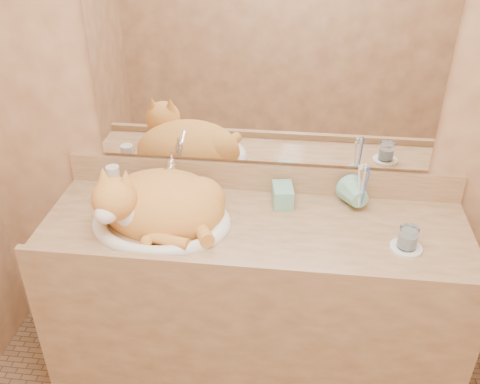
# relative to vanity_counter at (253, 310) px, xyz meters

# --- Properties ---
(wall_back) EXTENTS (2.40, 0.02, 2.50)m
(wall_back) POSITION_rel_vanity_counter_xyz_m (0.00, 0.28, 0.82)
(wall_back) COLOR #9A6946
(wall_back) RESTS_ON ground
(vanity_counter) EXTENTS (1.60, 0.55, 0.85)m
(vanity_counter) POSITION_rel_vanity_counter_xyz_m (0.00, 0.00, 0.00)
(vanity_counter) COLOR brown
(vanity_counter) RESTS_ON floor
(mirror) EXTENTS (1.30, 0.02, 0.80)m
(mirror) POSITION_rel_vanity_counter_xyz_m (0.00, 0.26, 0.97)
(mirror) COLOR white
(mirror) RESTS_ON wall_back
(sink_basin) EXTENTS (0.59, 0.53, 0.16)m
(sink_basin) POSITION_rel_vanity_counter_xyz_m (-0.35, -0.02, 0.51)
(sink_basin) COLOR white
(sink_basin) RESTS_ON vanity_counter
(faucet) EXTENTS (0.05, 0.13, 0.18)m
(faucet) POSITION_rel_vanity_counter_xyz_m (-0.35, 0.18, 0.51)
(faucet) COLOR white
(faucet) RESTS_ON vanity_counter
(cat) EXTENTS (0.49, 0.41, 0.26)m
(cat) POSITION_rel_vanity_counter_xyz_m (-0.36, -0.00, 0.51)
(cat) COLOR orange
(cat) RESTS_ON sink_basin
(soap_dispenser) EXTENTS (0.09, 0.09, 0.17)m
(soap_dispenser) POSITION_rel_vanity_counter_xyz_m (0.10, 0.11, 0.51)
(soap_dispenser) COLOR #7AC4AC
(soap_dispenser) RESTS_ON vanity_counter
(toothbrush_cup) EXTENTS (0.15, 0.15, 0.11)m
(toothbrush_cup) POSITION_rel_vanity_counter_xyz_m (0.39, 0.13, 0.48)
(toothbrush_cup) COLOR #7AC4AC
(toothbrush_cup) RESTS_ON vanity_counter
(toothbrushes) EXTENTS (0.03, 0.03, 0.21)m
(toothbrushes) POSITION_rel_vanity_counter_xyz_m (0.39, 0.13, 0.55)
(toothbrushes) COLOR white
(toothbrushes) RESTS_ON toothbrush_cup
(saucer) EXTENTS (0.11, 0.11, 0.01)m
(saucer) POSITION_rel_vanity_counter_xyz_m (0.54, -0.08, 0.43)
(saucer) COLOR white
(saucer) RESTS_ON vanity_counter
(water_glass) EXTENTS (0.07, 0.07, 0.08)m
(water_glass) POSITION_rel_vanity_counter_xyz_m (0.54, -0.08, 0.47)
(water_glass) COLOR white
(water_glass) RESTS_ON saucer
(lotion_bottle) EXTENTS (0.05, 0.05, 0.13)m
(lotion_bottle) POSITION_rel_vanity_counter_xyz_m (-0.58, 0.16, 0.49)
(lotion_bottle) COLOR white
(lotion_bottle) RESTS_ON vanity_counter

